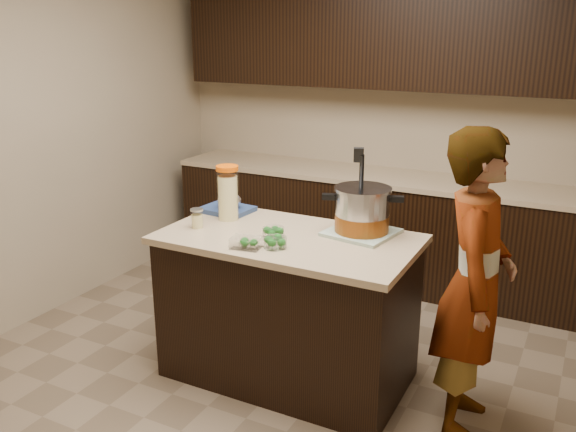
% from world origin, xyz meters
% --- Properties ---
extents(ground_plane, '(4.00, 4.00, 0.00)m').
position_xyz_m(ground_plane, '(0.00, 0.00, 0.00)').
color(ground_plane, brown).
rests_on(ground_plane, ground).
extents(room_shell, '(4.04, 4.04, 2.72)m').
position_xyz_m(room_shell, '(0.00, 0.00, 1.71)').
color(room_shell, tan).
rests_on(room_shell, ground).
extents(back_cabinets, '(3.60, 0.63, 2.33)m').
position_xyz_m(back_cabinets, '(0.00, 1.74, 0.94)').
color(back_cabinets, black).
rests_on(back_cabinets, ground).
extents(island, '(1.46, 0.81, 0.90)m').
position_xyz_m(island, '(0.00, 0.00, 0.45)').
color(island, black).
rests_on(island, ground).
extents(dish_towel, '(0.42, 0.42, 0.02)m').
position_xyz_m(dish_towel, '(0.36, 0.23, 0.91)').
color(dish_towel, '#51785A').
rests_on(dish_towel, island).
extents(stock_pot, '(0.45, 0.42, 0.47)m').
position_xyz_m(stock_pot, '(0.36, 0.22, 1.03)').
color(stock_pot, '#B7B7BC').
rests_on(stock_pot, dish_towel).
extents(lemonade_pitcher, '(0.14, 0.14, 0.33)m').
position_xyz_m(lemonade_pitcher, '(-0.48, 0.12, 1.06)').
color(lemonade_pitcher, '#DED187').
rests_on(lemonade_pitcher, island).
extents(mason_jar, '(0.10, 0.10, 0.12)m').
position_xyz_m(mason_jar, '(-0.55, -0.11, 0.96)').
color(mason_jar, '#DED187').
rests_on(mason_jar, island).
extents(broccoli_tub_left, '(0.13, 0.13, 0.06)m').
position_xyz_m(broccoli_tub_left, '(-0.06, -0.06, 0.93)').
color(broccoli_tub_left, silver).
rests_on(broccoli_tub_left, island).
extents(broccoli_tub_right, '(0.15, 0.15, 0.06)m').
position_xyz_m(broccoli_tub_right, '(0.03, -0.20, 0.93)').
color(broccoli_tub_right, silver).
rests_on(broccoli_tub_right, island).
extents(broccoli_tub_rect, '(0.18, 0.14, 0.06)m').
position_xyz_m(broccoli_tub_rect, '(-0.11, -0.27, 0.93)').
color(broccoli_tub_rect, silver).
rests_on(broccoli_tub_rect, island).
extents(blue_tray, '(0.33, 0.27, 0.12)m').
position_xyz_m(blue_tray, '(-0.56, 0.25, 0.94)').
color(blue_tray, navy).
rests_on(blue_tray, island).
extents(person, '(0.45, 0.62, 1.60)m').
position_xyz_m(person, '(1.05, 0.02, 0.80)').
color(person, gray).
rests_on(person, ground).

